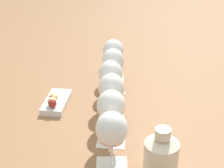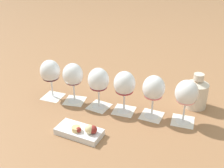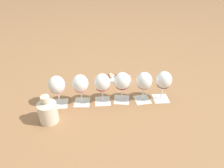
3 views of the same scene
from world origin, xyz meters
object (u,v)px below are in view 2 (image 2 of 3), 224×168
object	(u,v)px
wine_glass_5	(50,73)
wine_glass_3	(98,81)
ceramic_vase	(196,93)
wine_glass_0	(186,94)
snack_dish	(81,131)
wine_glass_4	(73,76)
wine_glass_2	(124,85)
wine_glass_1	(154,89)

from	to	relation	value
wine_glass_5	wine_glass_3	bearing A→B (deg)	160.24
ceramic_vase	wine_glass_0	bearing A→B (deg)	58.31
ceramic_vase	snack_dish	world-z (taller)	ceramic_vase
wine_glass_4	wine_glass_2	bearing A→B (deg)	161.43
wine_glass_2	snack_dish	world-z (taller)	wine_glass_2
wine_glass_4	snack_dish	world-z (taller)	wine_glass_4
wine_glass_0	wine_glass_1	distance (m)	0.13
wine_glass_3	wine_glass_0	bearing A→B (deg)	163.71
wine_glass_0	ceramic_vase	xyz separation A→B (m)	(-0.08, -0.12, -0.06)
wine_glass_3	wine_glass_5	distance (m)	0.24
wine_glass_4	wine_glass_5	world-z (taller)	same
wine_glass_5	wine_glass_4	bearing A→B (deg)	162.33
ceramic_vase	wine_glass_3	bearing A→B (deg)	2.54
snack_dish	wine_glass_4	bearing A→B (deg)	-76.27
wine_glass_1	snack_dish	distance (m)	0.33
ceramic_vase	wine_glass_1	bearing A→B (deg)	23.17
wine_glass_2	wine_glass_1	bearing A→B (deg)	162.79
wine_glass_4	snack_dish	xyz separation A→B (m)	(-0.06, 0.25, -0.11)
wine_glass_1	snack_dish	size ratio (longest dim) A/B	0.93
wine_glass_0	ceramic_vase	distance (m)	0.15
wine_glass_0	wine_glass_5	world-z (taller)	same
wine_glass_1	wine_glass_4	distance (m)	0.36
wine_glass_1	ceramic_vase	xyz separation A→B (m)	(-0.20, -0.09, -0.06)
wine_glass_0	wine_glass_1	size ratio (longest dim) A/B	1.00
wine_glass_2	wine_glass_5	world-z (taller)	same
wine_glass_2	wine_glass_3	xyz separation A→B (m)	(0.11, -0.03, -0.00)
snack_dish	wine_glass_1	bearing A→B (deg)	-153.49
wine_glass_5	ceramic_vase	bearing A→B (deg)	174.57
wine_glass_0	snack_dish	xyz separation A→B (m)	(0.41, 0.10, -0.11)
wine_glass_0	wine_glass_4	distance (m)	0.49
wine_glass_2	wine_glass_4	xyz separation A→B (m)	(0.23, -0.08, -0.00)
wine_glass_2	wine_glass_5	xyz separation A→B (m)	(0.34, -0.11, -0.00)
wine_glass_0	snack_dish	world-z (taller)	wine_glass_0
wine_glass_4	ceramic_vase	size ratio (longest dim) A/B	1.17
wine_glass_4	wine_glass_5	size ratio (longest dim) A/B	1.00
wine_glass_0	wine_glass_1	xyz separation A→B (m)	(0.12, -0.04, 0.00)
wine_glass_3	ceramic_vase	bearing A→B (deg)	-177.46
wine_glass_3	snack_dish	distance (m)	0.24
wine_glass_2	wine_glass_5	distance (m)	0.35
wine_glass_4	wine_glass_0	bearing A→B (deg)	162.35
wine_glass_2	wine_glass_4	world-z (taller)	same
wine_glass_0	wine_glass_4	world-z (taller)	same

